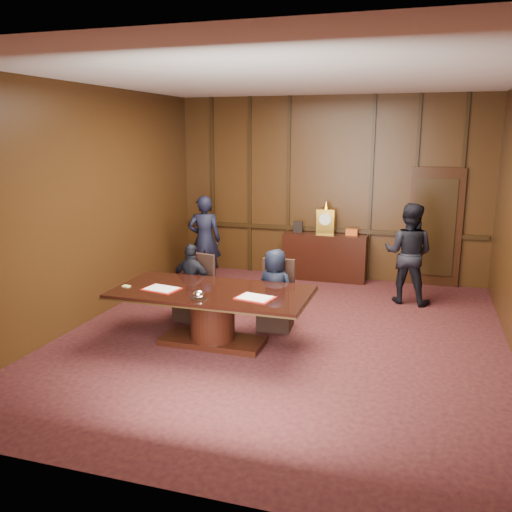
{
  "coord_description": "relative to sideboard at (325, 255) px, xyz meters",
  "views": [
    {
      "loc": [
        1.78,
        -6.94,
        2.8
      ],
      "look_at": [
        -0.51,
        0.41,
        1.05
      ],
      "focal_mm": 38.0,
      "sensor_mm": 36.0,
      "label": 1
    }
  ],
  "objects": [
    {
      "name": "room",
      "position": [
        0.07,
        -3.12,
        1.24
      ],
      "size": [
        7.0,
        7.04,
        3.5
      ],
      "color": "black",
      "rests_on": "ground"
    },
    {
      "name": "sideboard",
      "position": [
        0.0,
        0.0,
        0.0
      ],
      "size": [
        1.6,
        0.45,
        1.54
      ],
      "color": "black",
      "rests_on": "ground"
    },
    {
      "name": "conference_table",
      "position": [
        -0.85,
        -3.76,
        0.02
      ],
      "size": [
        2.62,
        1.32,
        0.76
      ],
      "color": "black",
      "rests_on": "ground"
    },
    {
      "name": "folder_left",
      "position": [
        -1.5,
        -3.94,
        0.28
      ],
      "size": [
        0.51,
        0.41,
        0.02
      ],
      "rotation": [
        0.0,
        0.0,
        -0.18
      ],
      "color": "#9B170E",
      "rests_on": "conference_table"
    },
    {
      "name": "folder_right",
      "position": [
        -0.18,
        -3.95,
        0.28
      ],
      "size": [
        0.51,
        0.41,
        0.02
      ],
      "rotation": [
        0.0,
        0.0,
        -0.19
      ],
      "color": "#9B170E",
      "rests_on": "conference_table"
    },
    {
      "name": "inkstand",
      "position": [
        -0.85,
        -4.21,
        0.33
      ],
      "size": [
        0.2,
        0.14,
        0.12
      ],
      "color": "white",
      "rests_on": "conference_table"
    },
    {
      "name": "notepad",
      "position": [
        -2.02,
        -3.96,
        0.28
      ],
      "size": [
        0.11,
        0.09,
        0.01
      ],
      "primitive_type": "cube",
      "rotation": [
        0.0,
        0.0,
        -0.16
      ],
      "color": "#E3D96F",
      "rests_on": "conference_table"
    },
    {
      "name": "chair_left",
      "position": [
        -1.49,
        -2.88,
        -0.19
      ],
      "size": [
        0.57,
        0.57,
        0.99
      ],
      "rotation": [
        0.0,
        0.0,
        -0.21
      ],
      "color": "black",
      "rests_on": "ground"
    },
    {
      "name": "chair_right",
      "position": [
        -0.2,
        -2.88,
        -0.19
      ],
      "size": [
        0.51,
        0.51,
        0.99
      ],
      "rotation": [
        0.0,
        0.0,
        0.07
      ],
      "color": "black",
      "rests_on": "ground"
    },
    {
      "name": "signatory_left",
      "position": [
        -1.5,
        -2.96,
        0.11
      ],
      "size": [
        0.73,
        0.38,
        1.19
      ],
      "primitive_type": "imported",
      "rotation": [
        0.0,
        0.0,
        3.01
      ],
      "color": "black",
      "rests_on": "ground"
    },
    {
      "name": "signatory_right",
      "position": [
        -0.2,
        -2.96,
        0.11
      ],
      "size": [
        0.65,
        0.49,
        1.19
      ],
      "primitive_type": "imported",
      "rotation": [
        0.0,
        0.0,
        2.93
      ],
      "color": "black",
      "rests_on": "ground"
    },
    {
      "name": "witness_left",
      "position": [
        -2.11,
        -0.98,
        0.35
      ],
      "size": [
        0.71,
        0.58,
        1.68
      ],
      "primitive_type": "imported",
      "rotation": [
        0.0,
        0.0,
        3.47
      ],
      "color": "black",
      "rests_on": "ground"
    },
    {
      "name": "witness_right",
      "position": [
        1.58,
        -1.05,
        0.36
      ],
      "size": [
        0.93,
        0.79,
        1.69
      ],
      "primitive_type": "imported",
      "rotation": [
        0.0,
        0.0,
        2.94
      ],
      "color": "black",
      "rests_on": "ground"
    }
  ]
}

